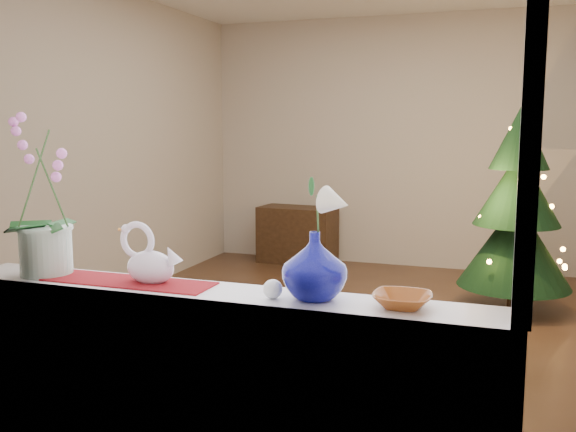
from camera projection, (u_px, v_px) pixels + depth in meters
name	position (u px, v px, depth m)	size (l,w,h in m)	color
ground	(357.00, 334.00, 4.75)	(5.00, 5.00, 0.00)	#352215
wall_back	(413.00, 143.00, 6.90)	(4.50, 0.10, 2.70)	beige
wall_front	(197.00, 179.00, 2.23)	(4.50, 0.10, 2.70)	beige
wall_left	(94.00, 148.00, 5.30)	(0.10, 5.00, 2.70)	beige
window_apron	(207.00, 421.00, 2.39)	(2.20, 0.08, 0.88)	white
windowsill	(215.00, 295.00, 2.41)	(2.20, 0.26, 0.04)	white
window_frame	(199.00, 77.00, 2.21)	(2.22, 0.06, 1.60)	white
runner	(128.00, 281.00, 2.53)	(0.70, 0.20, 0.01)	maroon
orchid_pot	(43.00, 195.00, 2.62)	(0.23, 0.23, 0.67)	white
swan	(150.00, 255.00, 2.50)	(0.27, 0.12, 0.23)	silver
blue_vase	(315.00, 261.00, 2.27)	(0.27, 0.27, 0.28)	#05075E
lily	(315.00, 192.00, 2.24)	(0.15, 0.09, 0.21)	silver
paperweight	(273.00, 289.00, 2.29)	(0.07, 0.07, 0.07)	white
amber_dish	(402.00, 301.00, 2.18)	(0.17, 0.17, 0.04)	#914819
xmas_tree	(517.00, 209.00, 5.31)	(0.93, 0.93, 1.70)	black
side_table	(297.00, 235.00, 7.21)	(0.84, 0.42, 0.63)	black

